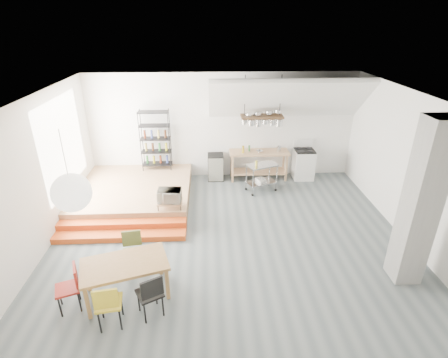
{
  "coord_description": "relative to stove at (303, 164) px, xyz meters",
  "views": [
    {
      "loc": [
        -0.44,
        -6.74,
        4.63
      ],
      "look_at": [
        -0.08,
        0.8,
        1.11
      ],
      "focal_mm": 28.0,
      "sensor_mm": 36.0,
      "label": 1
    }
  ],
  "objects": [
    {
      "name": "floor",
      "position": [
        -2.5,
        -3.16,
        -0.48
      ],
      "size": [
        8.0,
        8.0,
        0.0
      ],
      "primitive_type": "plane",
      "color": "#4F595B",
      "rests_on": "ground"
    },
    {
      "name": "wall_back",
      "position": [
        -2.5,
        0.34,
        1.12
      ],
      "size": [
        8.0,
        0.04,
        3.2
      ],
      "primitive_type": "cube",
      "color": "silver",
      "rests_on": "ground"
    },
    {
      "name": "wall_left",
      "position": [
        -6.5,
        -3.16,
        1.12
      ],
      "size": [
        0.04,
        7.0,
        3.2
      ],
      "primitive_type": "cube",
      "color": "silver",
      "rests_on": "ground"
    },
    {
      "name": "wall_right",
      "position": [
        1.5,
        -3.16,
        1.12
      ],
      "size": [
        0.04,
        7.0,
        3.2
      ],
      "primitive_type": "cube",
      "color": "silver",
      "rests_on": "ground"
    },
    {
      "name": "ceiling",
      "position": [
        -2.5,
        -3.16,
        2.72
      ],
      "size": [
        8.0,
        7.0,
        0.02
      ],
      "primitive_type": "cube",
      "color": "white",
      "rests_on": "wall_back"
    },
    {
      "name": "slope_ceiling",
      "position": [
        -0.7,
        -0.26,
        2.07
      ],
      "size": [
        4.4,
        1.44,
        1.32
      ],
      "primitive_type": "cube",
      "rotation": [
        -0.73,
        0.0,
        0.0
      ],
      "color": "white",
      "rests_on": "wall_back"
    },
    {
      "name": "window_pane",
      "position": [
        -6.48,
        -1.66,
        1.32
      ],
      "size": [
        0.02,
        2.5,
        2.2
      ],
      "primitive_type": "cube",
      "color": "white",
      "rests_on": "wall_left"
    },
    {
      "name": "platform",
      "position": [
        -5.0,
        -1.16,
        -0.28
      ],
      "size": [
        3.0,
        3.0,
        0.4
      ],
      "primitive_type": "cube",
      "color": "#A47E52",
      "rests_on": "ground"
    },
    {
      "name": "step_lower",
      "position": [
        -5.0,
        -3.11,
        -0.41
      ],
      "size": [
        3.0,
        0.35,
        0.13
      ],
      "primitive_type": "cube",
      "color": "#C94917",
      "rests_on": "ground"
    },
    {
      "name": "step_upper",
      "position": [
        -5.0,
        -2.76,
        -0.35
      ],
      "size": [
        3.0,
        0.35,
        0.27
      ],
      "primitive_type": "cube",
      "color": "#C94917",
      "rests_on": "ground"
    },
    {
      "name": "concrete_column",
      "position": [
        0.8,
        -4.66,
        1.12
      ],
      "size": [
        0.5,
        0.5,
        3.2
      ],
      "primitive_type": "cube",
      "color": "gray",
      "rests_on": "ground"
    },
    {
      "name": "kitchen_counter",
      "position": [
        -1.4,
        -0.01,
        0.15
      ],
      "size": [
        1.8,
        0.6,
        0.91
      ],
      "color": "#A47E52",
      "rests_on": "ground"
    },
    {
      "name": "stove",
      "position": [
        0.0,
        0.0,
        0.0
      ],
      "size": [
        0.6,
        0.6,
        1.18
      ],
      "color": "white",
      "rests_on": "ground"
    },
    {
      "name": "pot_rack",
      "position": [
        -1.37,
        -0.23,
        1.5
      ],
      "size": [
        1.2,
        0.5,
        1.43
      ],
      "color": "#392517",
      "rests_on": "ceiling"
    },
    {
      "name": "wire_shelving",
      "position": [
        -4.5,
        0.04,
        0.85
      ],
      "size": [
        0.88,
        0.38,
        1.8
      ],
      "color": "black",
      "rests_on": "platform"
    },
    {
      "name": "microwave_shelf",
      "position": [
        -3.9,
        -2.41,
        0.07
      ],
      "size": [
        0.6,
        0.4,
        0.16
      ],
      "color": "#A47E52",
      "rests_on": "platform"
    },
    {
      "name": "paper_lantern",
      "position": [
        -5.03,
        -5.08,
        1.72
      ],
      "size": [
        0.6,
        0.6,
        0.6
      ],
      "primitive_type": "sphere",
      "color": "white",
      "rests_on": "ceiling"
    },
    {
      "name": "dining_table",
      "position": [
        -4.46,
        -4.9,
        0.15
      ],
      "size": [
        1.66,
        1.24,
        0.7
      ],
      "rotation": [
        0.0,
        0.0,
        0.3
      ],
      "color": "olive",
      "rests_on": "ground"
    },
    {
      "name": "chair_mustard",
      "position": [
        -4.58,
        -5.64,
        0.04
      ],
      "size": [
        0.46,
        0.46,
        0.88
      ],
      "rotation": [
        0.0,
        0.0,
        3.29
      ],
      "color": "gold",
      "rests_on": "ground"
    },
    {
      "name": "chair_black",
      "position": [
        -3.94,
        -5.44,
        0.03
      ],
      "size": [
        0.53,
        0.53,
        0.86
      ],
      "rotation": [
        0.0,
        0.0,
        3.63
      ],
      "color": "black",
      "rests_on": "ground"
    },
    {
      "name": "chair_olive",
      "position": [
        -4.47,
        -4.2,
        0.02
      ],
      "size": [
        0.43,
        0.43,
        0.84
      ],
      "rotation": [
        0.0,
        0.0,
        0.14
      ],
      "color": "olive",
      "rests_on": "ground"
    },
    {
      "name": "chair_red",
      "position": [
        -5.32,
        -5.16,
        0.02
      ],
      "size": [
        0.5,
        0.5,
        0.84
      ],
      "rotation": [
        0.0,
        0.0,
        -1.21
      ],
      "color": "#A01F16",
      "rests_on": "ground"
    },
    {
      "name": "rolling_cart",
      "position": [
        -1.43,
        -0.83,
        0.05
      ],
      "size": [
        0.94,
        0.73,
        0.82
      ],
      "rotation": [
        0.0,
        0.0,
        0.38
      ],
      "color": "silver",
      "rests_on": "ground"
    },
    {
      "name": "mini_fridge",
      "position": [
        -2.73,
        0.04,
        -0.08
      ],
      "size": [
        0.48,
        0.48,
        0.81
      ],
      "primitive_type": "cube",
      "color": "black",
      "rests_on": "ground"
    },
    {
      "name": "microwave",
      "position": [
        -3.9,
        -2.41,
        0.24
      ],
      "size": [
        0.57,
        0.4,
        0.31
      ],
      "primitive_type": "imported",
      "rotation": [
        0.0,
        0.0,
        -0.05
      ],
      "color": "beige",
      "rests_on": "microwave_shelf"
    },
    {
      "name": "bowl",
      "position": [
        -1.39,
        -0.06,
        0.45
      ],
      "size": [
        0.25,
        0.25,
        0.05
      ],
      "primitive_type": "imported",
      "rotation": [
        0.0,
        0.0,
        0.39
      ],
      "color": "silver",
      "rests_on": "kitchen_counter"
    }
  ]
}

